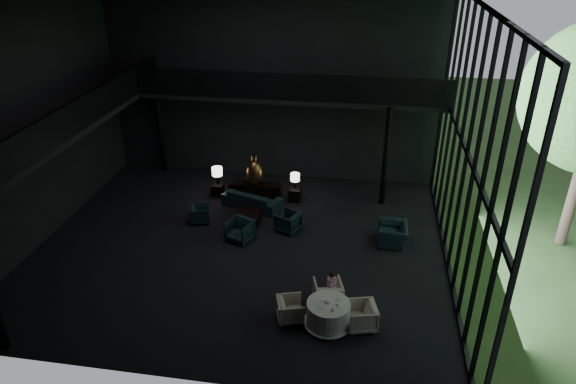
# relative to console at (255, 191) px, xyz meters

# --- Properties ---
(floor) EXTENTS (14.00, 12.00, 0.02)m
(floor) POSITION_rel_console_xyz_m (0.29, -3.56, -0.34)
(floor) COLOR black
(floor) RESTS_ON ground
(ceiling) EXTENTS (14.00, 12.00, 0.02)m
(ceiling) POSITION_rel_console_xyz_m (0.29, -3.56, 7.66)
(ceiling) COLOR black
(ceiling) RESTS_ON ground
(wall_back) EXTENTS (14.00, 0.04, 8.00)m
(wall_back) POSITION_rel_console_xyz_m (0.29, 2.44, 3.66)
(wall_back) COLOR black
(wall_back) RESTS_ON ground
(wall_front) EXTENTS (14.00, 0.04, 8.00)m
(wall_front) POSITION_rel_console_xyz_m (0.29, -9.56, 3.66)
(wall_front) COLOR black
(wall_front) RESTS_ON ground
(wall_left) EXTENTS (0.04, 12.00, 8.00)m
(wall_left) POSITION_rel_console_xyz_m (-6.71, -3.56, 3.66)
(wall_left) COLOR black
(wall_left) RESTS_ON ground
(curtain_wall) EXTENTS (0.20, 12.00, 8.00)m
(curtain_wall) POSITION_rel_console_xyz_m (7.24, -3.56, 3.66)
(curtain_wall) COLOR black
(curtain_wall) RESTS_ON ground
(mezzanine_left) EXTENTS (2.00, 12.00, 0.25)m
(mezzanine_left) POSITION_rel_console_xyz_m (-5.71, -3.56, 3.66)
(mezzanine_left) COLOR black
(mezzanine_left) RESTS_ON wall_left
(mezzanine_back) EXTENTS (12.00, 2.00, 0.25)m
(mezzanine_back) POSITION_rel_console_xyz_m (1.29, 1.44, 3.66)
(mezzanine_back) COLOR black
(mezzanine_back) RESTS_ON wall_back
(railing_left) EXTENTS (0.06, 12.00, 1.00)m
(railing_left) POSITION_rel_console_xyz_m (-4.71, -3.56, 4.26)
(railing_left) COLOR black
(railing_left) RESTS_ON mezzanine_left
(railing_back) EXTENTS (12.00, 0.06, 1.00)m
(railing_back) POSITION_rel_console_xyz_m (1.29, 0.44, 4.26)
(railing_back) COLOR black
(railing_back) RESTS_ON mezzanine_back
(column_nw) EXTENTS (0.24, 0.24, 4.00)m
(column_nw) POSITION_rel_console_xyz_m (-4.71, 2.14, 1.66)
(column_nw) COLOR black
(column_nw) RESTS_ON floor
(column_ne) EXTENTS (0.24, 0.24, 4.00)m
(column_ne) POSITION_rel_console_xyz_m (5.09, 0.44, 1.66)
(column_ne) COLOR black
(column_ne) RESTS_ON floor
(console) EXTENTS (2.15, 0.49, 0.68)m
(console) POSITION_rel_console_xyz_m (0.00, 0.00, 0.00)
(console) COLOR black
(console) RESTS_ON floor
(bronze_urn) EXTENTS (0.67, 0.67, 1.25)m
(bronze_urn) POSITION_rel_console_xyz_m (0.00, -0.03, 0.88)
(bronze_urn) COLOR #A26B3A
(bronze_urn) RESTS_ON console
(side_table_left) EXTENTS (0.46, 0.46, 0.51)m
(side_table_left) POSITION_rel_console_xyz_m (-1.60, 0.05, -0.09)
(side_table_left) COLOR black
(side_table_left) RESTS_ON floor
(table_lamp_left) EXTENTS (0.43, 0.43, 0.72)m
(table_lamp_left) POSITION_rel_console_xyz_m (-1.60, 0.13, 0.68)
(table_lamp_left) COLOR black
(table_lamp_left) RESTS_ON side_table_left
(side_table_right) EXTENTS (0.48, 0.48, 0.53)m
(side_table_right) POSITION_rel_console_xyz_m (1.60, 0.09, -0.08)
(side_table_right) COLOR black
(side_table_right) RESTS_ON floor
(table_lamp_right) EXTENTS (0.37, 0.37, 0.63)m
(table_lamp_right) POSITION_rel_console_xyz_m (1.60, 0.19, 0.64)
(table_lamp_right) COLOR black
(table_lamp_right) RESTS_ON side_table_right
(sofa) EXTENTS (2.72, 1.53, 1.02)m
(sofa) POSITION_rel_console_xyz_m (0.02, -0.69, 0.17)
(sofa) COLOR black
(sofa) RESTS_ON floor
(lounge_armchair_west) EXTENTS (0.77, 0.79, 0.67)m
(lounge_armchair_west) POSITION_rel_console_xyz_m (-1.65, -2.14, -0.01)
(lounge_armchair_west) COLOR black
(lounge_armchair_west) RESTS_ON floor
(lounge_armchair_east) EXTENTS (1.00, 1.03, 0.82)m
(lounge_armchair_east) POSITION_rel_console_xyz_m (1.70, -2.23, 0.07)
(lounge_armchair_east) COLOR #17262E
(lounge_armchair_east) RESTS_ON floor
(lounge_armchair_south) EXTENTS (1.16, 1.13, 0.93)m
(lounge_armchair_south) POSITION_rel_console_xyz_m (0.13, -3.15, 0.12)
(lounge_armchair_south) COLOR #172C42
(lounge_armchair_south) RESTS_ON floor
(window_armchair) EXTENTS (0.77, 1.17, 1.02)m
(window_armchair) POSITION_rel_console_xyz_m (5.43, -2.50, 0.17)
(window_armchair) COLOR black
(window_armchair) RESTS_ON floor
(coffee_table) EXTENTS (0.99, 0.99, 0.41)m
(coffee_table) POSITION_rel_console_xyz_m (0.12, -1.98, -0.14)
(coffee_table) COLOR black
(coffee_table) RESTS_ON floor
(dining_table) EXTENTS (1.36, 1.36, 0.75)m
(dining_table) POSITION_rel_console_xyz_m (3.59, -7.05, -0.01)
(dining_table) COLOR white
(dining_table) RESTS_ON floor
(dining_chair_north) EXTENTS (1.02, 0.98, 0.86)m
(dining_chair_north) POSITION_rel_console_xyz_m (3.50, -6.10, 0.09)
(dining_chair_north) COLOR beige
(dining_chair_north) RESTS_ON floor
(dining_chair_east) EXTENTS (0.95, 0.99, 0.85)m
(dining_chair_east) POSITION_rel_console_xyz_m (4.49, -6.98, 0.08)
(dining_chair_east) COLOR #C4B593
(dining_chair_east) RESTS_ON floor
(dining_chair_west) EXTENTS (0.81, 0.84, 0.71)m
(dining_chair_west) POSITION_rel_console_xyz_m (2.53, -6.97, 0.01)
(dining_chair_west) COLOR #C1B195
(dining_chair_west) RESTS_ON floor
(child) EXTENTS (0.28, 0.28, 0.60)m
(child) POSITION_rel_console_xyz_m (3.60, -6.02, 0.40)
(child) COLOR #DAAAC1
(child) RESTS_ON dining_chair_north
(plate_a) EXTENTS (0.33, 0.33, 0.02)m
(plate_a) POSITION_rel_console_xyz_m (3.41, -7.17, 0.42)
(plate_a) COLOR white
(plate_a) RESTS_ON dining_table
(plate_b) EXTENTS (0.26, 0.26, 0.01)m
(plate_b) POSITION_rel_console_xyz_m (3.87, -6.80, 0.41)
(plate_b) COLOR white
(plate_b) RESTS_ON dining_table
(saucer) EXTENTS (0.19, 0.19, 0.01)m
(saucer) POSITION_rel_console_xyz_m (3.90, -7.15, 0.41)
(saucer) COLOR white
(saucer) RESTS_ON dining_table
(coffee_cup) EXTENTS (0.09, 0.09, 0.06)m
(coffee_cup) POSITION_rel_console_xyz_m (3.84, -7.10, 0.45)
(coffee_cup) COLOR white
(coffee_cup) RESTS_ON saucer
(cereal_bowl) EXTENTS (0.16, 0.16, 0.08)m
(cereal_bowl) POSITION_rel_console_xyz_m (3.54, -7.01, 0.45)
(cereal_bowl) COLOR white
(cereal_bowl) RESTS_ON dining_table
(cream_pot) EXTENTS (0.08, 0.08, 0.08)m
(cream_pot) POSITION_rel_console_xyz_m (3.72, -7.34, 0.45)
(cream_pot) COLOR #99999E
(cream_pot) RESTS_ON dining_table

